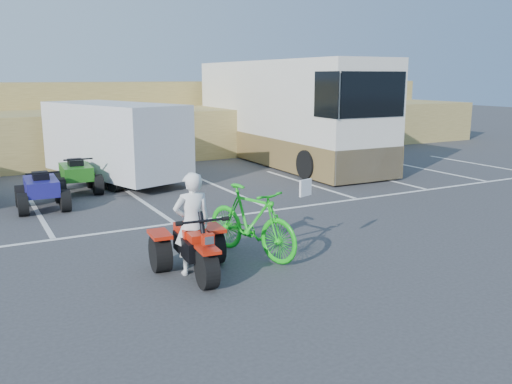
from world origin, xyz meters
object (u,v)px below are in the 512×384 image
green_dirt_bike (251,221)px  quad_atv_green (78,193)px  red_trike_atv (196,276)px  rv_motorhome (285,119)px  cargo_trailer (114,140)px  quad_atv_blue (43,209)px  rider (192,224)px

green_dirt_bike → quad_atv_green: size_ratio=1.33×
green_dirt_bike → quad_atv_green: (-1.83, 7.56, -0.68)m
red_trike_atv → rv_motorhome: rv_motorhome is taller
cargo_trailer → red_trike_atv: bearing=-114.1°
rv_motorhome → quad_atv_blue: bearing=-156.5°
red_trike_atv → rider: size_ratio=0.97×
quad_atv_blue → quad_atv_green: (1.17, 1.67, 0.00)m
rv_motorhome → quad_atv_green: size_ratio=6.40×
red_trike_atv → quad_atv_green: (-0.49, 8.05, 0.00)m
rv_motorhome → quad_atv_blue: 10.69m
quad_atv_blue → quad_atv_green: bearing=57.1°
rv_motorhome → quad_atv_blue: size_ratio=6.61×
red_trike_atv → rv_motorhome: size_ratio=0.16×
rider → quad_atv_green: bearing=-81.9°
quad_atv_green → green_dirt_bike: bearing=-74.0°
red_trike_atv → quad_atv_blue: 6.59m
quad_atv_green → rider: bearing=-84.0°
cargo_trailer → quad_atv_green: 2.33m
red_trike_atv → quad_atv_blue: size_ratio=1.06×
rider → quad_atv_blue: (-1.67, 6.23, -0.90)m
rider → quad_atv_blue: bearing=-70.4°
green_dirt_bike → cargo_trailer: 8.78m
cargo_trailer → quad_atv_green: (-1.47, -1.18, -1.37)m
green_dirt_bike → rv_motorhome: rv_motorhome is taller
red_trike_atv → quad_atv_green: red_trike_atv is taller
red_trike_atv → cargo_trailer: 9.39m
red_trike_atv → quad_atv_green: bearing=98.0°
green_dirt_bike → rv_motorhome: 12.02m
rider → green_dirt_bike: (1.33, 0.35, -0.22)m
red_trike_atv → quad_atv_blue: (-1.66, 6.38, 0.00)m
quad_atv_blue → rv_motorhome: bearing=24.4°
rv_motorhome → green_dirt_bike: bearing=-123.2°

